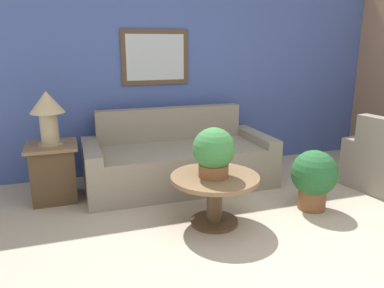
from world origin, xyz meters
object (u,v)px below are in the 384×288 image
object	(u,v)px
table_lamp	(48,110)
potted_plant_floor	(314,177)
couch_main	(178,161)
side_table	(54,172)
coffee_table	(215,189)
potted_plant_on_table	(214,152)

from	to	relation	value
table_lamp	potted_plant_floor	size ratio (longest dim) A/B	0.91
couch_main	table_lamp	bearing A→B (deg)	-179.27
side_table	table_lamp	size ratio (longest dim) A/B	1.10
couch_main	coffee_table	size ratio (longest dim) A/B	2.67
coffee_table	table_lamp	size ratio (longest dim) A/B	1.45
couch_main	side_table	bearing A→B (deg)	-179.27
couch_main	side_table	xyz separation A→B (m)	(-1.45, -0.02, 0.03)
coffee_table	potted_plant_on_table	distance (m)	0.38
potted_plant_on_table	side_table	bearing A→B (deg)	142.20
side_table	potted_plant_on_table	xyz separation A→B (m)	(1.45, -1.13, 0.41)
table_lamp	potted_plant_on_table	size ratio (longest dim) A/B	1.24
side_table	potted_plant_on_table	size ratio (longest dim) A/B	1.36
side_table	coffee_table	bearing A→B (deg)	-37.01
potted_plant_floor	table_lamp	bearing A→B (deg)	156.27
table_lamp	side_table	bearing A→B (deg)	0.00
coffee_table	side_table	bearing A→B (deg)	142.99
couch_main	potted_plant_floor	size ratio (longest dim) A/B	3.52
couch_main	table_lamp	distance (m)	1.61
couch_main	potted_plant_on_table	size ratio (longest dim) A/B	4.80
potted_plant_on_table	couch_main	bearing A→B (deg)	90.30
table_lamp	potted_plant_on_table	bearing A→B (deg)	-37.80
side_table	table_lamp	distance (m)	0.69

